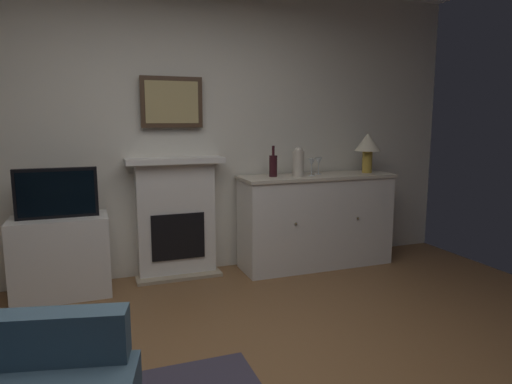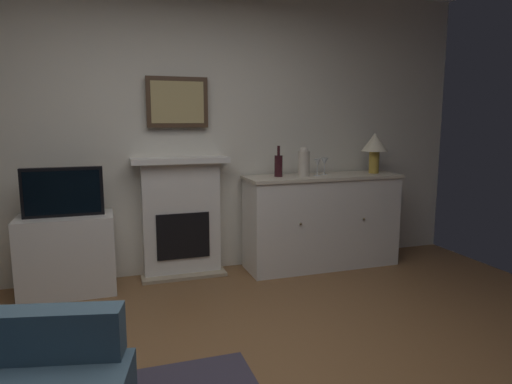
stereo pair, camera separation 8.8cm
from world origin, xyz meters
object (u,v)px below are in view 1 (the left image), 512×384
(table_lamp, at_px, (368,145))
(wine_glass_center, at_px, (319,162))
(wine_glass_left, at_px, (312,163))
(tv_cabinet, at_px, (61,257))
(tv_set, at_px, (57,193))
(fireplace_unit, at_px, (176,218))
(vase_decorative, at_px, (298,162))
(sideboard_cabinet, at_px, (316,220))
(wine_bottle, at_px, (273,165))
(framed_picture, at_px, (172,102))

(table_lamp, distance_m, wine_glass_center, 0.56)
(wine_glass_left, distance_m, tv_cabinet, 2.35)
(table_lamp, xyz_separation_m, tv_set, (-2.89, -0.01, -0.33))
(fireplace_unit, relative_size, vase_decorative, 3.91)
(tv_set, bearing_deg, wine_glass_left, -0.59)
(sideboard_cabinet, relative_size, tv_set, 2.46)
(tv_set, bearing_deg, wine_glass_center, 1.08)
(wine_glass_center, bearing_deg, wine_bottle, -178.85)
(tv_cabinet, bearing_deg, tv_set, -90.00)
(tv_cabinet, bearing_deg, table_lamp, -0.30)
(wine_glass_left, bearing_deg, vase_decorative, -172.90)
(fireplace_unit, bearing_deg, wine_glass_left, -9.31)
(wine_bottle, distance_m, wine_glass_center, 0.48)
(sideboard_cabinet, relative_size, wine_glass_left, 9.25)
(framed_picture, xyz_separation_m, wine_bottle, (0.90, -0.20, -0.58))
(framed_picture, height_order, wine_bottle, framed_picture)
(framed_picture, relative_size, wine_bottle, 1.90)
(wine_bottle, relative_size, wine_glass_center, 1.76)
(table_lamp, height_order, vase_decorative, table_lamp)
(wine_glass_left, height_order, wine_glass_center, same)
(wine_bottle, height_order, tv_cabinet, wine_bottle)
(tv_cabinet, bearing_deg, wine_glass_left, -1.18)
(tv_cabinet, bearing_deg, wine_bottle, 0.36)
(sideboard_cabinet, distance_m, wine_glass_center, 0.58)
(sideboard_cabinet, xyz_separation_m, wine_bottle, (-0.45, 0.03, 0.56))
(vase_decorative, bearing_deg, fireplace_unit, 168.57)
(vase_decorative, bearing_deg, wine_glass_left, 7.10)
(fireplace_unit, xyz_separation_m, wine_glass_center, (1.38, -0.14, 0.48))
(wine_glass_left, height_order, vase_decorative, vase_decorative)
(framed_picture, distance_m, wine_glass_left, 1.41)
(wine_bottle, relative_size, tv_cabinet, 0.39)
(wine_glass_left, xyz_separation_m, tv_cabinet, (-2.25, 0.05, -0.70))
(framed_picture, bearing_deg, wine_bottle, -12.28)
(framed_picture, bearing_deg, sideboard_cabinet, -9.37)
(framed_picture, height_order, vase_decorative, framed_picture)
(framed_picture, relative_size, sideboard_cabinet, 0.36)
(sideboard_cabinet, bearing_deg, wine_glass_left, -157.24)
(wine_glass_left, relative_size, tv_cabinet, 0.22)
(table_lamp, distance_m, tv_cabinet, 3.02)
(wine_glass_center, distance_m, tv_cabinet, 2.46)
(framed_picture, xyz_separation_m, wine_glass_center, (1.38, -0.19, -0.56))
(wine_glass_left, xyz_separation_m, vase_decorative, (-0.15, -0.02, 0.02))
(fireplace_unit, xyz_separation_m, vase_decorative, (1.12, -0.23, 0.50))
(framed_picture, distance_m, wine_glass_center, 1.50)
(table_lamp, bearing_deg, tv_set, -179.84)
(framed_picture, xyz_separation_m, wine_glass_left, (1.27, -0.25, -0.56))
(fireplace_unit, xyz_separation_m, sideboard_cabinet, (1.35, -0.18, -0.09))
(framed_picture, relative_size, tv_cabinet, 0.73)
(sideboard_cabinet, xyz_separation_m, tv_set, (-2.32, -0.01, 0.40))
(table_lamp, xyz_separation_m, wine_bottle, (-1.02, 0.03, -0.17))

